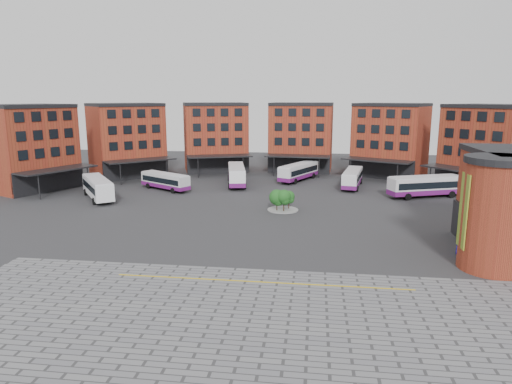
# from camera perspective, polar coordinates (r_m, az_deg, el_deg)

# --- Properties ---
(ground) EXTENTS (160.00, 160.00, 0.00)m
(ground) POSITION_cam_1_polar(r_m,az_deg,el_deg) (53.76, 0.30, -5.31)
(ground) COLOR #28282B
(ground) RESTS_ON ground
(paving_zone) EXTENTS (50.00, 22.00, 0.02)m
(paving_zone) POSITION_cam_1_polar(r_m,az_deg,el_deg) (33.30, -1.06, -16.54)
(paving_zone) COLOR slate
(paving_zone) RESTS_ON ground
(yellow_line) EXTENTS (26.00, 0.15, 0.02)m
(yellow_line) POSITION_cam_1_polar(r_m,az_deg,el_deg) (40.45, 0.65, -11.17)
(yellow_line) COLOR gold
(yellow_line) RESTS_ON paving_zone
(main_building) EXTENTS (94.14, 42.48, 14.60)m
(main_building) POSITION_cam_1_polar(r_m,az_deg,el_deg) (90.33, 0.33, 6.36)
(main_building) COLOR maroon
(main_building) RESTS_ON ground
(tree_island) EXTENTS (4.40, 4.40, 3.17)m
(tree_island) POSITION_cam_1_polar(r_m,az_deg,el_deg) (64.20, 3.27, -0.83)
(tree_island) COLOR gray
(tree_island) RESTS_ON ground
(bus_a) EXTENTS (9.17, 11.06, 3.33)m
(bus_a) POSITION_cam_1_polar(r_m,az_deg,el_deg) (75.89, -19.18, 0.64)
(bus_a) COLOR white
(bus_a) RESTS_ON ground
(bus_b) EXTENTS (10.03, 7.51, 2.91)m
(bus_b) POSITION_cam_1_polar(r_m,az_deg,el_deg) (80.37, -11.29, 1.38)
(bus_b) COLOR silver
(bus_b) RESTS_ON ground
(bus_c) EXTENTS (5.23, 12.66, 3.48)m
(bus_c) POSITION_cam_1_polar(r_m,az_deg,el_deg) (83.40, -2.45, 2.18)
(bus_c) COLOR white
(bus_c) RESTS_ON ground
(bus_d) EXTENTS (7.49, 11.60, 3.27)m
(bus_d) POSITION_cam_1_polar(r_m,az_deg,el_deg) (87.94, 5.36, 2.57)
(bus_d) COLOR silver
(bus_d) RESTS_ON ground
(bus_e) EXTENTS (4.49, 11.38, 3.13)m
(bus_e) POSITION_cam_1_polar(r_m,az_deg,el_deg) (82.80, 11.95, 1.73)
(bus_e) COLOR white
(bus_e) RESTS_ON ground
(bus_f) EXTENTS (12.44, 7.00, 3.45)m
(bus_f) POSITION_cam_1_polar(r_m,az_deg,el_deg) (77.75, 20.45, 0.72)
(bus_f) COLOR silver
(bus_f) RESTS_ON ground
(blue_car) EXTENTS (4.10, 2.44, 1.28)m
(blue_car) POSITION_cam_1_polar(r_m,az_deg,el_deg) (51.02, 25.91, -6.73)
(blue_car) COLOR #0C0C9E
(blue_car) RESTS_ON ground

